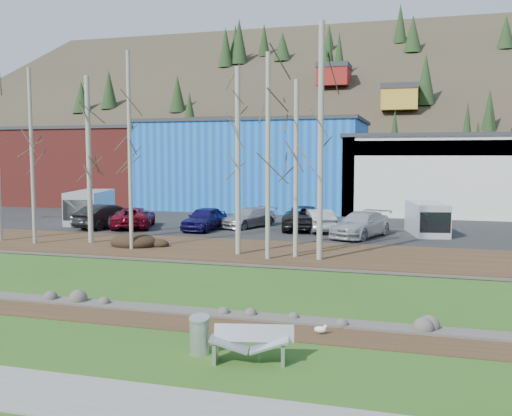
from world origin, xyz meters
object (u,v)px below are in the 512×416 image
(car_0, at_px, (86,216))
(car_4, at_px, (204,219))
(car_3, at_px, (248,218))
(car_9, at_px, (123,217))
(car_7, at_px, (361,224))
(car_8, at_px, (133,217))
(car_1, at_px, (108,216))
(car_6, at_px, (304,217))
(litter_bin, at_px, (200,336))
(car_5, at_px, (318,220))
(van_white, at_px, (427,219))
(seagull, at_px, (321,329))
(bench_damaged, at_px, (251,344))
(van_grey, at_px, (89,207))
(car_2, at_px, (135,217))

(car_0, bearing_deg, car_4, 159.64)
(car_3, distance_m, car_9, 8.68)
(car_0, distance_m, car_3, 11.49)
(car_3, height_order, car_7, car_7)
(car_8, distance_m, car_9, 1.00)
(car_4, xyz_separation_m, car_7, (10.17, -0.35, -0.00))
(car_3, xyz_separation_m, car_9, (-8.44, -2.04, -0.01))
(car_1, height_order, car_9, car_1)
(car_6, bearing_deg, car_1, 3.02)
(litter_bin, height_order, car_6, car_6)
(car_0, bearing_deg, car_5, 165.58)
(litter_bin, relative_size, car_5, 0.20)
(car_1, height_order, car_3, car_1)
(van_white, bearing_deg, car_9, 172.73)
(car_4, bearing_deg, car_7, 0.49)
(seagull, relative_size, car_1, 0.08)
(seagull, xyz_separation_m, van_white, (3.06, 21.07, 0.96))
(car_4, bearing_deg, bench_damaged, -63.57)
(bench_damaged, xyz_separation_m, car_0, (-18.65, 21.93, 0.34))
(car_3, distance_m, car_4, 3.22)
(bench_damaged, distance_m, car_8, 26.22)
(car_1, distance_m, car_6, 13.28)
(litter_bin, bearing_deg, car_5, 92.55)
(litter_bin, distance_m, car_7, 21.29)
(litter_bin, distance_m, car_6, 23.85)
(car_5, relative_size, van_white, 0.91)
(car_1, relative_size, van_grey, 0.85)
(car_4, distance_m, car_5, 7.39)
(seagull, bearing_deg, van_grey, 119.69)
(car_1, relative_size, van_white, 1.01)
(seagull, distance_m, car_1, 25.70)
(car_9, bearing_deg, car_1, 32.81)
(seagull, height_order, car_2, car_2)
(car_3, height_order, car_5, car_5)
(bench_damaged, height_order, car_9, car_9)
(car_8, height_order, car_9, car_8)
(litter_bin, height_order, car_8, car_8)
(car_3, bearing_deg, van_grey, -152.19)
(car_6, height_order, car_8, car_6)
(bench_damaged, height_order, car_4, car_4)
(litter_bin, distance_m, car_2, 25.20)
(car_1, distance_m, car_2, 1.87)
(van_grey, bearing_deg, van_white, -13.66)
(litter_bin, bearing_deg, car_3, 104.02)
(van_grey, bearing_deg, car_0, -82.89)
(litter_bin, distance_m, car_8, 25.29)
(litter_bin, bearing_deg, van_white, 76.14)
(seagull, height_order, car_6, car_6)
(bench_damaged, xyz_separation_m, car_5, (-2.44, 23.24, 0.42))
(car_5, distance_m, car_7, 3.49)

